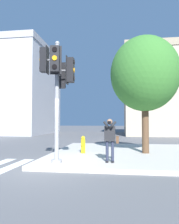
# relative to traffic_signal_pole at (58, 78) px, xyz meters

# --- Properties ---
(ground_plane) EXTENTS (160.00, 160.00, 0.00)m
(ground_plane) POSITION_rel_traffic_signal_pole_xyz_m (-0.47, -0.29, -3.26)
(ground_plane) COLOR #5B5B5E
(sidewalk_corner) EXTENTS (8.00, 8.00, 0.17)m
(sidewalk_corner) POSITION_rel_traffic_signal_pole_xyz_m (3.03, 3.21, -3.17)
(sidewalk_corner) COLOR #BCB7AD
(sidewalk_corner) RESTS_ON ground_plane
(traffic_signal_pole) EXTENTS (1.32, 1.32, 4.49)m
(traffic_signal_pole) POSITION_rel_traffic_signal_pole_xyz_m (0.00, 0.00, 0.00)
(traffic_signal_pole) COLOR #939399
(traffic_signal_pole) RESTS_ON sidewalk_corner
(person_photographer) EXTENTS (0.58, 0.54, 1.59)m
(person_photographer) POSITION_rel_traffic_signal_pole_xyz_m (1.92, 0.35, -2.15)
(person_photographer) COLOR black
(person_photographer) RESTS_ON sidewalk_corner
(street_tree) EXTENTS (3.28, 3.28, 5.59)m
(street_tree) POSITION_rel_traffic_signal_pole_xyz_m (3.47, 2.91, 0.68)
(street_tree) COLOR brown
(street_tree) RESTS_ON sidewalk_corner
(fire_hydrant) EXTENTS (0.20, 0.26, 0.81)m
(fire_hydrant) POSITION_rel_traffic_signal_pole_xyz_m (0.54, 2.48, -2.69)
(fire_hydrant) COLOR yellow
(fire_hydrant) RESTS_ON sidewalk_corner
(building_left) EXTENTS (11.06, 11.81, 12.07)m
(building_left) POSITION_rel_traffic_signal_pole_xyz_m (-12.90, 21.20, 2.79)
(building_left) COLOR #BCBCC1
(building_left) RESTS_ON ground_plane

